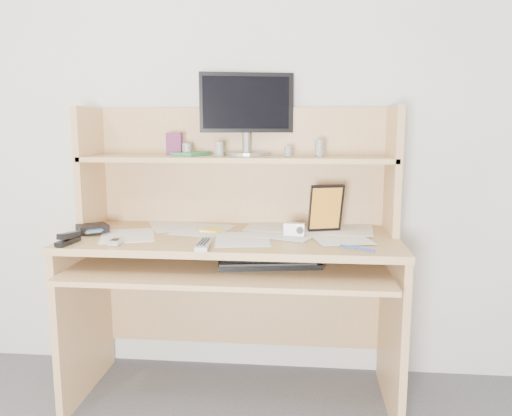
# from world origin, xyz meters

# --- Properties ---
(back_wall) EXTENTS (3.60, 0.04, 2.50)m
(back_wall) POSITION_xyz_m (0.00, 1.80, 1.25)
(back_wall) COLOR beige
(back_wall) RESTS_ON floor
(desk) EXTENTS (1.40, 0.70, 1.30)m
(desk) POSITION_xyz_m (0.00, 1.56, 0.69)
(desk) COLOR tan
(desk) RESTS_ON floor
(paper_clutter) EXTENTS (1.32, 0.54, 0.01)m
(paper_clutter) POSITION_xyz_m (0.00, 1.48, 0.75)
(paper_clutter) COLOR silver
(paper_clutter) RESTS_ON desk
(keyboard) EXTENTS (0.43, 0.21, 0.03)m
(keyboard) POSITION_xyz_m (0.16, 1.36, 0.66)
(keyboard) COLOR black
(keyboard) RESTS_ON desk
(tv_remote) EXTENTS (0.06, 0.17, 0.02)m
(tv_remote) POSITION_xyz_m (-0.08, 1.24, 0.76)
(tv_remote) COLOR #ADAEA8
(tv_remote) RESTS_ON paper_clutter
(flip_phone) EXTENTS (0.04, 0.08, 0.02)m
(flip_phone) POSITION_xyz_m (-0.44, 1.27, 0.77)
(flip_phone) COLOR #BABBBD
(flip_phone) RESTS_ON paper_clutter
(stapler) EXTENTS (0.05, 0.14, 0.04)m
(stapler) POSITION_xyz_m (-0.63, 1.25, 0.78)
(stapler) COLOR black
(stapler) RESTS_ON paper_clutter
(wallet) EXTENTS (0.16, 0.16, 0.03)m
(wallet) POSITION_xyz_m (-0.62, 1.47, 0.77)
(wallet) COLOR black
(wallet) RESTS_ON paper_clutter
(sticky_note_pad) EXTENTS (0.10, 0.10, 0.01)m
(sticky_note_pad) POSITION_xyz_m (-0.10, 1.55, 0.76)
(sticky_note_pad) COLOR yellow
(sticky_note_pad) RESTS_ON desk
(digital_camera) EXTENTS (0.09, 0.04, 0.05)m
(digital_camera) POSITION_xyz_m (0.26, 1.47, 0.78)
(digital_camera) COLOR #BCBCBF
(digital_camera) RESTS_ON paper_clutter
(game_case) EXTENTS (0.15, 0.06, 0.21)m
(game_case) POSITION_xyz_m (0.40, 1.57, 0.86)
(game_case) COLOR black
(game_case) RESTS_ON paper_clutter
(blue_pen) EXTENTS (0.12, 0.08, 0.01)m
(blue_pen) POSITION_xyz_m (0.50, 1.26, 0.76)
(blue_pen) COLOR #1939BC
(blue_pen) RESTS_ON paper_clutter
(card_box) EXTENTS (0.08, 0.04, 0.10)m
(card_box) POSITION_xyz_m (-0.29, 1.66, 1.13)
(card_box) COLOR maroon
(card_box) RESTS_ON desk
(shelf_book) EXTENTS (0.17, 0.19, 0.02)m
(shelf_book) POSITION_xyz_m (-0.21, 1.64, 1.09)
(shelf_book) COLOR #36885A
(shelf_book) RESTS_ON desk
(chip_stack_a) EXTENTS (0.04, 0.04, 0.06)m
(chip_stack_a) POSITION_xyz_m (-0.23, 1.64, 1.11)
(chip_stack_a) COLOR black
(chip_stack_a) RESTS_ON desk
(chip_stack_b) EXTENTS (0.05, 0.05, 0.06)m
(chip_stack_b) POSITION_xyz_m (-0.08, 1.62, 1.11)
(chip_stack_b) COLOR silver
(chip_stack_b) RESTS_ON desk
(chip_stack_c) EXTENTS (0.05, 0.05, 0.04)m
(chip_stack_c) POSITION_xyz_m (0.23, 1.63, 1.10)
(chip_stack_c) COLOR black
(chip_stack_c) RESTS_ON desk
(chip_stack_d) EXTENTS (0.05, 0.05, 0.07)m
(chip_stack_d) POSITION_xyz_m (0.36, 1.62, 1.12)
(chip_stack_d) COLOR white
(chip_stack_d) RESTS_ON desk
(monitor) EXTENTS (0.43, 0.22, 0.37)m
(monitor) POSITION_xyz_m (0.03, 1.71, 1.28)
(monitor) COLOR #9C9DA1
(monitor) RESTS_ON desk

